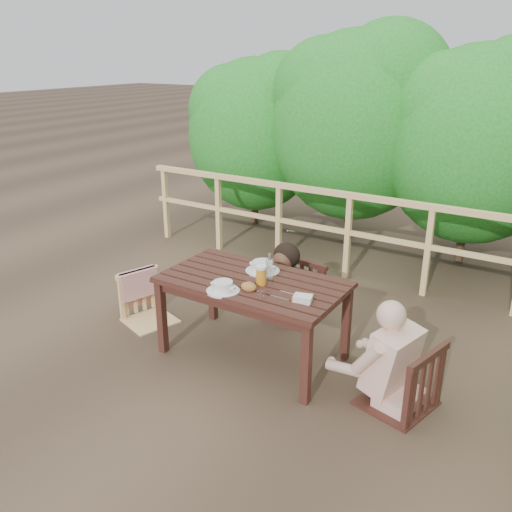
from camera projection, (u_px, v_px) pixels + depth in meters
The scene contains 16 objects.
ground at pixel (253, 354), 4.65m from camera, with size 60.00×60.00×0.00m, color brown.
table at pixel (253, 319), 4.52m from camera, with size 1.50×0.84×0.69m, color #361A14.
chair_left at pixel (147, 279), 5.05m from camera, with size 0.45×0.45×0.90m, color #E4B977.
chair_far at pixel (294, 270), 5.18m from camera, with size 0.48×0.48×0.96m, color #361A14.
chair_right at pixel (402, 345), 3.82m from camera, with size 0.50×0.50×1.00m, color #361A14.
woman at pixel (296, 258), 5.15m from camera, with size 0.48×0.60×1.20m, color black, non-canonical shape.
diner_right at pixel (408, 326), 3.75m from camera, with size 0.53×0.66×1.32m, color beige, non-canonical shape.
railing at pixel (348, 236), 6.05m from camera, with size 5.60×0.10×1.01m, color #E4B977.
hedge_row at pixel (427, 102), 6.29m from camera, with size 6.60×1.60×3.80m, color #207222, non-canonical shape.
soup_near at pixel (223, 287), 4.19m from camera, with size 0.26×0.26×0.09m, color white.
soup_far at pixel (263, 267), 4.56m from camera, with size 0.29×0.29×0.10m, color silver.
bread_roll at pixel (249, 287), 4.20m from camera, with size 0.13×0.10×0.08m, color #A97139.
beer_glass at pixel (261, 276), 4.29m from camera, with size 0.09×0.09×0.17m, color orange.
bottle at pixel (269, 268), 4.32m from camera, with size 0.06×0.06×0.25m, color white.
tumbler at pixel (261, 295), 4.06m from camera, with size 0.06×0.06×0.07m, color white.
butter_tub at pixel (303, 299), 4.01m from camera, with size 0.14×0.10×0.06m, color white.
Camera 1 is at (2.17, -3.40, 2.47)m, focal length 37.57 mm.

